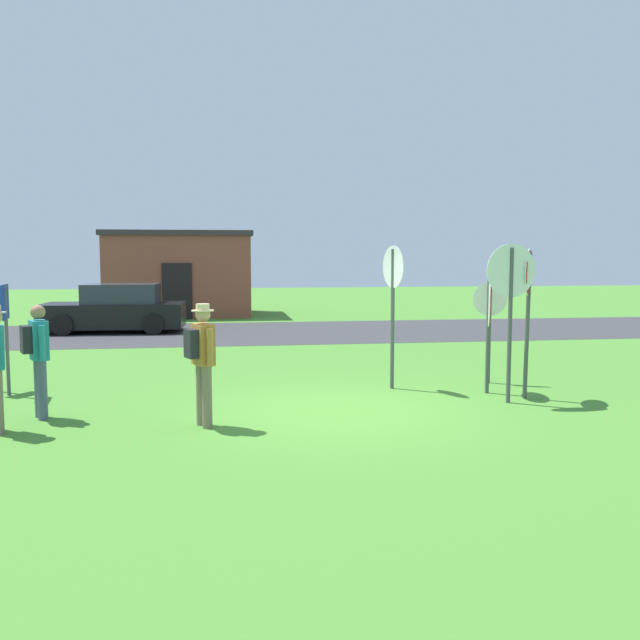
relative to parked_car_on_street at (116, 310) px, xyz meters
The scene contains 12 objects.
ground_plane 12.84m from the parked_car_on_street, 67.23° to the right, with size 80.00×80.00×0.00m, color #47842D.
street_asphalt 5.07m from the parked_car_on_street, ahead, with size 60.00×6.40×0.01m, color #38383A.
building_background 6.30m from the parked_car_on_street, 74.41° to the left, with size 5.70×4.11×3.33m.
parked_car_on_street is the anchor object (origin of this frame).
stop_sign_far_back 14.11m from the parked_car_on_street, 53.97° to the right, with size 0.44×0.67×2.52m.
stop_sign_leaning_right 14.10m from the parked_car_on_street, 56.13° to the right, with size 0.87×0.11×2.60m.
stop_sign_rear_left 12.89m from the parked_car_on_street, 50.49° to the right, with size 0.60×0.21×1.90m.
stop_sign_low_front 12.02m from the parked_car_on_street, 58.48° to the right, with size 0.20×0.74×2.58m.
stop_sign_leaning_left 13.39m from the parked_car_on_street, 54.30° to the right, with size 0.31×0.83×2.05m.
person_with_sunhat 11.71m from the parked_car_on_street, 87.45° to the right, with size 0.45×0.53×1.69m.
person_near_signs 12.87m from the parked_car_on_street, 76.90° to the right, with size 0.44×0.53×1.74m.
info_panel_leftmost 9.87m from the parked_car_on_street, 92.53° to the right, with size 0.09×0.60×1.91m.
Camera 1 is at (-1.83, -10.43, 2.42)m, focal length 38.88 mm.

